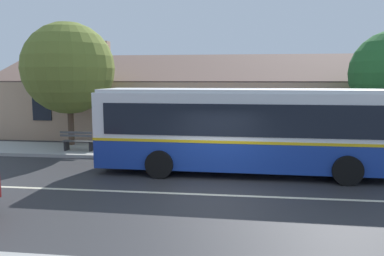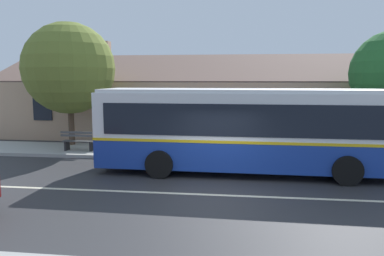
# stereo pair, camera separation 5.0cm
# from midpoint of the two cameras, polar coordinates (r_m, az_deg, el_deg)

# --- Properties ---
(ground_plane) EXTENTS (300.00, 300.00, 0.00)m
(ground_plane) POSITION_cam_midpoint_polar(r_m,az_deg,el_deg) (11.54, 3.41, -10.15)
(ground_plane) COLOR #2D2D30
(sidewalk_far) EXTENTS (60.00, 3.00, 0.15)m
(sidewalk_far) POSITION_cam_midpoint_polar(r_m,az_deg,el_deg) (17.33, 4.69, -3.89)
(sidewalk_far) COLOR #9E9E99
(sidewalk_far) RESTS_ON ground
(lane_divider_stripe) EXTENTS (60.00, 0.16, 0.01)m
(lane_divider_stripe) POSITION_cam_midpoint_polar(r_m,az_deg,el_deg) (11.54, 3.41, -10.14)
(lane_divider_stripe) COLOR beige
(lane_divider_stripe) RESTS_ON ground
(community_building) EXTENTS (21.88, 9.70, 6.06)m
(community_building) POSITION_cam_midpoint_polar(r_m,az_deg,el_deg) (24.86, -1.08, 3.57)
(community_building) COLOR tan
(community_building) RESTS_ON ground
(transit_bus) EXTENTS (10.97, 2.92, 3.12)m
(transit_bus) POSITION_cam_midpoint_polar(r_m,az_deg,el_deg) (14.00, 8.07, -0.02)
(transit_bus) COLOR navy
(transit_bus) RESTS_ON ground
(bench_by_building) EXTENTS (1.52, 0.51, 0.94)m
(bench_by_building) POSITION_cam_midpoint_polar(r_m,az_deg,el_deg) (18.23, -17.01, -2.07)
(bench_by_building) COLOR #4C4C4C
(bench_by_building) RESTS_ON sidewalk_far
(street_tree_secondary) EXTENTS (4.55, 4.55, 6.29)m
(street_tree_secondary) POSITION_cam_midpoint_polar(r_m,az_deg,el_deg) (19.86, -18.37, 8.62)
(street_tree_secondary) COLOR #4C3828
(street_tree_secondary) RESTS_ON ground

